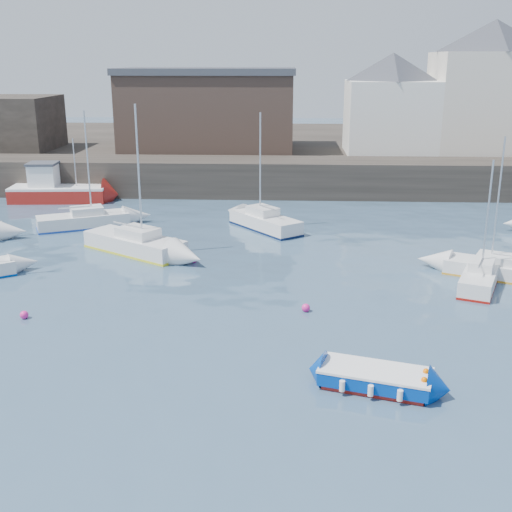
{
  "coord_description": "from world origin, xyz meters",
  "views": [
    {
      "loc": [
        1.51,
        -19.46,
        11.21
      ],
      "look_at": [
        0.0,
        12.0,
        1.5
      ],
      "focal_mm": 45.0,
      "sensor_mm": 36.0,
      "label": 1
    }
  ],
  "objects_px": {
    "sailboat_f": "(265,221)",
    "buoy_far": "(194,262)",
    "buoy_near": "(25,318)",
    "blue_dinghy": "(375,378)",
    "fishing_boat": "(56,189)",
    "sailboat_h": "(84,220)",
    "sailboat_b": "(135,243)",
    "sailboat_c": "(480,277)",
    "buoy_mid": "(306,311)",
    "sailboat_d": "(501,270)"
  },
  "relations": [
    {
      "from": "sailboat_b",
      "to": "sailboat_c",
      "type": "xyz_separation_m",
      "value": [
        19.05,
        -5.17,
        -0.08
      ]
    },
    {
      "from": "sailboat_b",
      "to": "buoy_mid",
      "type": "bearing_deg",
      "value": -41.93
    },
    {
      "from": "sailboat_b",
      "to": "sailboat_f",
      "type": "xyz_separation_m",
      "value": [
        7.63,
        5.88,
        -0.02
      ]
    },
    {
      "from": "fishing_boat",
      "to": "sailboat_h",
      "type": "bearing_deg",
      "value": -59.9
    },
    {
      "from": "sailboat_c",
      "to": "buoy_far",
      "type": "bearing_deg",
      "value": 167.69
    },
    {
      "from": "buoy_near",
      "to": "buoy_mid",
      "type": "xyz_separation_m",
      "value": [
        12.71,
        1.46,
        0.0
      ]
    },
    {
      "from": "buoy_mid",
      "to": "buoy_far",
      "type": "xyz_separation_m",
      "value": [
        -6.23,
        7.17,
        0.0
      ]
    },
    {
      "from": "sailboat_f",
      "to": "sailboat_h",
      "type": "xyz_separation_m",
      "value": [
        -12.57,
        -0.08,
        -0.03
      ]
    },
    {
      "from": "blue_dinghy",
      "to": "sailboat_d",
      "type": "distance_m",
      "value": 14.97
    },
    {
      "from": "sailboat_c",
      "to": "sailboat_h",
      "type": "height_order",
      "value": "sailboat_h"
    },
    {
      "from": "sailboat_h",
      "to": "buoy_mid",
      "type": "height_order",
      "value": "sailboat_h"
    },
    {
      "from": "sailboat_f",
      "to": "buoy_far",
      "type": "bearing_deg",
      "value": -116.28
    },
    {
      "from": "buoy_mid",
      "to": "sailboat_b",
      "type": "bearing_deg",
      "value": 138.07
    },
    {
      "from": "sailboat_c",
      "to": "sailboat_b",
      "type": "bearing_deg",
      "value": 164.8
    },
    {
      "from": "buoy_mid",
      "to": "sailboat_f",
      "type": "bearing_deg",
      "value": 99.21
    },
    {
      "from": "fishing_boat",
      "to": "sailboat_b",
      "type": "distance_m",
      "value": 17.27
    },
    {
      "from": "sailboat_c",
      "to": "buoy_mid",
      "type": "xyz_separation_m",
      "value": [
        -9.01,
        -3.85,
        -0.49
      ]
    },
    {
      "from": "sailboat_b",
      "to": "buoy_mid",
      "type": "height_order",
      "value": "sailboat_b"
    },
    {
      "from": "sailboat_f",
      "to": "sailboat_h",
      "type": "relative_size",
      "value": 0.99
    },
    {
      "from": "sailboat_b",
      "to": "sailboat_h",
      "type": "xyz_separation_m",
      "value": [
        -4.95,
        5.8,
        -0.06
      ]
    },
    {
      "from": "sailboat_c",
      "to": "sailboat_d",
      "type": "bearing_deg",
      "value": 43.98
    },
    {
      "from": "buoy_far",
      "to": "fishing_boat",
      "type": "bearing_deg",
      "value": 130.32
    },
    {
      "from": "sailboat_b",
      "to": "fishing_boat",
      "type": "bearing_deg",
      "value": 124.65
    },
    {
      "from": "sailboat_f",
      "to": "buoy_near",
      "type": "relative_size",
      "value": 20.64
    },
    {
      "from": "sailboat_h",
      "to": "buoy_mid",
      "type": "distance_m",
      "value": 21.09
    },
    {
      "from": "sailboat_c",
      "to": "sailboat_h",
      "type": "relative_size",
      "value": 0.81
    },
    {
      "from": "buoy_far",
      "to": "buoy_near",
      "type": "bearing_deg",
      "value": -126.87
    },
    {
      "from": "fishing_boat",
      "to": "buoy_near",
      "type": "bearing_deg",
      "value": -73.84
    },
    {
      "from": "blue_dinghy",
      "to": "sailboat_c",
      "type": "xyz_separation_m",
      "value": [
        6.75,
        10.99,
        0.08
      ]
    },
    {
      "from": "fishing_boat",
      "to": "buoy_far",
      "type": "distance_m",
      "value": 21.08
    },
    {
      "from": "sailboat_d",
      "to": "sailboat_f",
      "type": "xyz_separation_m",
      "value": [
        -12.95,
        9.58,
        0.1
      ]
    },
    {
      "from": "sailboat_c",
      "to": "sailboat_d",
      "type": "xyz_separation_m",
      "value": [
        1.53,
        1.47,
        -0.04
      ]
    },
    {
      "from": "sailboat_h",
      "to": "buoy_near",
      "type": "bearing_deg",
      "value": -82.02
    },
    {
      "from": "sailboat_d",
      "to": "sailboat_f",
      "type": "bearing_deg",
      "value": 143.5
    },
    {
      "from": "buoy_near",
      "to": "sailboat_b",
      "type": "bearing_deg",
      "value": 75.74
    },
    {
      "from": "blue_dinghy",
      "to": "buoy_far",
      "type": "relative_size",
      "value": 11.79
    },
    {
      "from": "sailboat_c",
      "to": "buoy_near",
      "type": "xyz_separation_m",
      "value": [
        -21.71,
        -5.3,
        -0.49
      ]
    },
    {
      "from": "blue_dinghy",
      "to": "fishing_boat",
      "type": "relative_size",
      "value": 0.54
    },
    {
      "from": "sailboat_c",
      "to": "buoy_near",
      "type": "relative_size",
      "value": 17.0
    },
    {
      "from": "fishing_boat",
      "to": "sailboat_h",
      "type": "distance_m",
      "value": 9.72
    },
    {
      "from": "blue_dinghy",
      "to": "buoy_mid",
      "type": "height_order",
      "value": "blue_dinghy"
    },
    {
      "from": "blue_dinghy",
      "to": "buoy_mid",
      "type": "xyz_separation_m",
      "value": [
        -2.25,
        7.15,
        -0.41
      ]
    },
    {
      "from": "sailboat_b",
      "to": "buoy_far",
      "type": "relative_size",
      "value": 24.54
    },
    {
      "from": "sailboat_d",
      "to": "sailboat_f",
      "type": "distance_m",
      "value": 16.11
    },
    {
      "from": "sailboat_d",
      "to": "buoy_far",
      "type": "relative_size",
      "value": 20.81
    },
    {
      "from": "sailboat_b",
      "to": "sailboat_f",
      "type": "height_order",
      "value": "sailboat_b"
    },
    {
      "from": "blue_dinghy",
      "to": "sailboat_f",
      "type": "bearing_deg",
      "value": 101.96
    },
    {
      "from": "sailboat_d",
      "to": "buoy_near",
      "type": "relative_size",
      "value": 19.65
    },
    {
      "from": "fishing_boat",
      "to": "buoy_near",
      "type": "relative_size",
      "value": 20.8
    },
    {
      "from": "sailboat_b",
      "to": "sailboat_f",
      "type": "distance_m",
      "value": 9.63
    }
  ]
}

